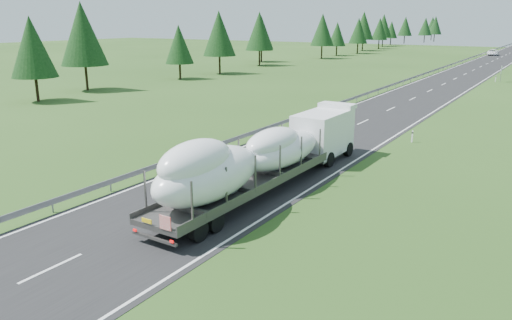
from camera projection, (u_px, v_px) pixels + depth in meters
The scene contains 7 objects.
ground at pixel (51, 269), 20.51m from camera, with size 400.00×400.00×0.00m, color #254416.
road_surface at pixel (474, 70), 102.03m from camera, with size 10.00×400.00×0.02m, color black.
guardrail at pixel (448, 66), 104.54m from camera, with size 0.10×400.00×0.76m.
highway_sign at pixel (501, 71), 81.55m from camera, with size 0.08×0.90×2.60m.
tree_line_left at pixel (315, 30), 133.55m from camera, with size 14.85×285.28×12.56m.
boat_truck at pixel (263, 154), 29.14m from camera, with size 3.30×20.60×4.36m.
distant_van at pixel (493, 52), 143.31m from camera, with size 2.77×6.00×1.67m, color white.
Camera 1 is at (16.99, -11.21, 9.87)m, focal length 35.00 mm.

